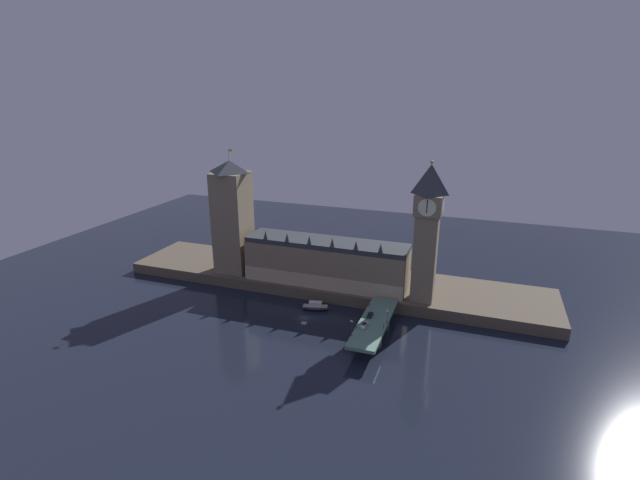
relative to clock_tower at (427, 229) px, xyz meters
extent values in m
plane|color=black|center=(-48.59, -26.50, -39.45)|extent=(400.00, 400.00, 0.00)
cube|color=brown|center=(-48.59, 12.50, -36.70)|extent=(220.00, 42.00, 5.50)
cube|color=#7F7056|center=(-48.35, 3.77, -24.11)|extent=(80.98, 19.54, 19.68)
cube|color=tan|center=(-48.35, -6.12, -30.41)|extent=(80.98, 0.20, 7.08)
cube|color=#2D3338|center=(-48.35, 3.77, -13.07)|extent=(80.98, 17.98, 2.40)
cone|color=#2D3338|center=(-77.27, -4.53, -9.71)|extent=(2.40, 2.40, 4.33)
cone|color=#2D3338|center=(-65.71, -4.53, -9.71)|extent=(2.40, 2.40, 4.33)
cone|color=#2D3338|center=(-54.14, -4.53, -9.71)|extent=(2.40, 2.40, 4.33)
cone|color=#2D3338|center=(-42.57, -4.53, -9.71)|extent=(2.40, 2.40, 4.33)
cone|color=#2D3338|center=(-31.00, -4.53, -9.71)|extent=(2.40, 2.40, 4.33)
cone|color=#2D3338|center=(-19.43, -4.53, -9.71)|extent=(2.40, 2.40, 4.33)
cube|color=#7F7056|center=(0.00, 0.00, -13.68)|extent=(10.00, 10.00, 40.55)
cube|color=#7F7056|center=(0.00, 0.00, 11.17)|extent=(11.80, 11.80, 9.15)
cylinder|color=beige|center=(0.00, -6.02, 11.17)|extent=(7.64, 0.25, 7.64)
cylinder|color=beige|center=(0.00, 6.02, 11.17)|extent=(7.64, 0.25, 7.64)
cylinder|color=beige|center=(6.02, 0.00, 11.17)|extent=(0.25, 7.64, 7.64)
cylinder|color=beige|center=(-6.02, 0.00, 11.17)|extent=(0.25, 7.64, 7.64)
cube|color=black|center=(0.00, -6.21, 11.74)|extent=(0.36, 0.10, 5.73)
pyramid|color=#2D3338|center=(0.00, 0.00, 22.27)|extent=(11.80, 11.80, 13.05)
sphere|color=gold|center=(0.00, 0.00, 29.59)|extent=(1.60, 1.60, 1.60)
cube|color=#7F7056|center=(-99.97, 3.27, -7.59)|extent=(16.53, 16.53, 52.73)
pyramid|color=#2D3338|center=(-99.97, 3.27, 21.80)|extent=(16.86, 16.86, 6.05)
cylinder|color=#99999E|center=(-99.97, 3.27, 27.83)|extent=(0.24, 0.24, 6.00)
cube|color=gold|center=(-98.87, 3.27, 29.93)|extent=(2.00, 0.08, 1.20)
cube|color=slate|center=(-15.32, -31.50, -33.06)|extent=(11.54, 46.00, 1.40)
cube|color=brown|center=(-15.32, -39.17, -36.60)|extent=(9.81, 3.20, 5.69)
cube|color=brown|center=(-15.32, -23.83, -36.60)|extent=(9.81, 3.20, 5.69)
cube|color=black|center=(-17.86, -28.01, -31.77)|extent=(1.87, 4.75, 0.82)
cube|color=black|center=(-17.86, -28.01, -31.14)|extent=(1.53, 2.14, 0.45)
cylinder|color=black|center=(-18.74, -26.54, -32.04)|extent=(0.22, 0.64, 0.64)
cylinder|color=black|center=(-16.97, -26.54, -32.04)|extent=(0.22, 0.64, 0.64)
cylinder|color=black|center=(-18.74, -29.49, -32.04)|extent=(0.22, 0.64, 0.64)
cylinder|color=black|center=(-16.97, -29.49, -32.04)|extent=(0.22, 0.64, 0.64)
cube|color=silver|center=(-17.86, -37.43, -31.73)|extent=(1.85, 4.79, 0.90)
cube|color=black|center=(-17.86, -37.43, -31.06)|extent=(1.51, 2.15, 0.45)
cylinder|color=black|center=(-18.73, -35.94, -32.04)|extent=(0.22, 0.64, 0.64)
cylinder|color=black|center=(-16.98, -35.94, -32.04)|extent=(0.22, 0.64, 0.64)
cylinder|color=black|center=(-18.73, -38.91, -32.04)|extent=(0.22, 0.64, 0.64)
cylinder|color=black|center=(-16.98, -38.91, -32.04)|extent=(0.22, 0.64, 0.64)
cylinder|color=black|center=(-20.39, -40.16, -31.98)|extent=(0.28, 0.28, 0.77)
cylinder|color=brown|center=(-20.39, -40.16, -31.27)|extent=(0.38, 0.38, 0.64)
sphere|color=tan|center=(-20.39, -40.16, -30.85)|extent=(0.21, 0.21, 0.21)
cylinder|color=black|center=(-10.24, -35.93, -31.95)|extent=(0.28, 0.28, 0.83)
cylinder|color=navy|center=(-10.24, -35.93, -31.19)|extent=(0.38, 0.38, 0.69)
sphere|color=tan|center=(-10.24, -35.93, -30.73)|extent=(0.22, 0.22, 0.22)
cylinder|color=black|center=(-20.39, -18.79, -31.97)|extent=(0.28, 0.28, 0.78)
cylinder|color=#47384C|center=(-20.39, -18.79, -31.26)|extent=(0.38, 0.38, 0.65)
sphere|color=tan|center=(-20.39, -18.79, -30.83)|extent=(0.21, 0.21, 0.21)
cylinder|color=#2D3333|center=(-20.79, -46.22, -32.11)|extent=(0.56, 0.56, 0.50)
cylinder|color=#2D3333|center=(-20.79, -46.22, -29.15)|extent=(0.18, 0.18, 5.41)
sphere|color=#F9E5A3|center=(-20.79, -46.22, -25.90)|extent=(0.60, 0.60, 0.60)
sphere|color=#F9E5A3|center=(-21.24, -46.22, -26.25)|extent=(0.44, 0.44, 0.44)
sphere|color=#F9E5A3|center=(-20.34, -46.22, -26.25)|extent=(0.44, 0.44, 0.44)
cylinder|color=#2D3333|center=(-9.84, -31.50, -32.11)|extent=(0.56, 0.56, 0.50)
cylinder|color=#2D3333|center=(-9.84, -31.50, -29.55)|extent=(0.18, 0.18, 4.61)
sphere|color=#F9E5A3|center=(-9.84, -31.50, -26.70)|extent=(0.60, 0.60, 0.60)
sphere|color=#F9E5A3|center=(-10.29, -31.50, -27.05)|extent=(0.44, 0.44, 0.44)
sphere|color=#F9E5A3|center=(-9.39, -31.50, -27.05)|extent=(0.44, 0.44, 0.44)
ellipsoid|color=#28282D|center=(-46.54, -17.03, -38.41)|extent=(13.58, 7.22, 2.07)
cube|color=tan|center=(-46.54, -17.03, -37.47)|extent=(11.87, 6.03, 0.24)
cube|color=silver|center=(-46.54, -17.03, -36.31)|extent=(6.29, 3.94, 2.07)
camera|label=1|loc=(21.52, -200.46, 59.42)|focal=26.00mm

